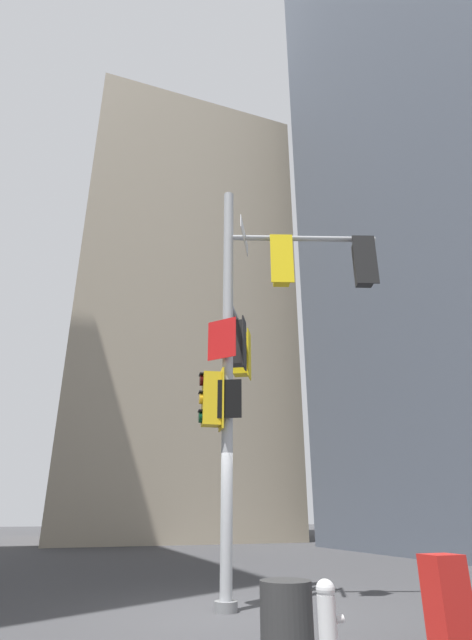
# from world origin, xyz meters

# --- Properties ---
(ground) EXTENTS (120.00, 120.00, 0.00)m
(ground) POSITION_xyz_m (0.00, 0.00, 0.00)
(ground) COLOR #38383A
(building_tower_right) EXTENTS (14.54, 14.54, 54.28)m
(building_tower_right) POSITION_xyz_m (16.67, 6.82, 27.14)
(building_tower_right) COLOR #4C5460
(building_tower_right) RESTS_ON ground
(building_mid_block) EXTENTS (13.95, 13.95, 29.90)m
(building_mid_block) POSITION_xyz_m (3.82, 24.29, 14.95)
(building_mid_block) COLOR tan
(building_mid_block) RESTS_ON ground
(signal_pole_assembly) EXTENTS (3.62, 3.00, 8.19)m
(signal_pole_assembly) POSITION_xyz_m (0.64, 0.13, 4.87)
(signal_pole_assembly) COLOR #9EA0A3
(signal_pole_assembly) RESTS_ON ground
(fire_hydrant) EXTENTS (0.33, 0.23, 0.75)m
(fire_hydrant) POSITION_xyz_m (0.36, -2.65, 0.39)
(fire_hydrant) COLOR silver
(fire_hydrant) RESTS_ON ground
(newspaper_box) EXTENTS (0.45, 0.36, 1.02)m
(newspaper_box) POSITION_xyz_m (1.65, -3.24, 0.51)
(newspaper_box) COLOR red
(newspaper_box) RESTS_ON ground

